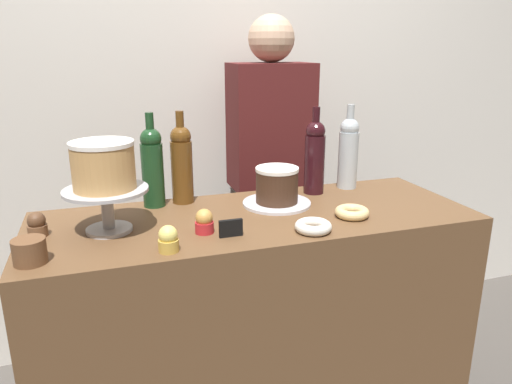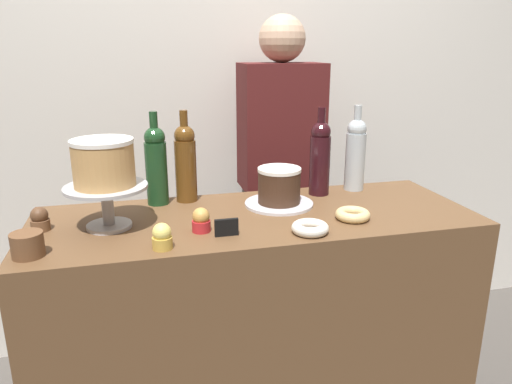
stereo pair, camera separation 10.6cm
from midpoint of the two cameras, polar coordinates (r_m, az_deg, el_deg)
name	(u,v)px [view 2 (the right image)]	position (r m, az deg, el deg)	size (l,w,h in m)	color
back_wall	(213,84)	(2.32, -3.83, 12.73)	(6.00, 0.05, 2.60)	silver
display_counter	(256,338)	(1.80, 1.77, -16.92)	(1.45, 0.53, 0.93)	brown
cake_stand_pedestal	(107,199)	(1.50, -15.38, -0.86)	(0.25, 0.25, 0.13)	#B2B2B7
white_layer_cake	(103,163)	(1.47, -15.71, 3.32)	(0.18, 0.18, 0.14)	tan
silver_serving_platter	(279,204)	(1.69, 4.54, -1.41)	(0.24, 0.24, 0.01)	silver
chocolate_round_cake	(279,185)	(1.67, 4.60, 0.78)	(0.15, 0.15, 0.12)	#3D2619
wine_bottle_green	(156,164)	(1.69, -10.02, 3.29)	(0.08, 0.08, 0.33)	#193D1E
wine_bottle_dark_red	(320,157)	(1.80, 9.30, 4.16)	(0.08, 0.08, 0.33)	black
wine_bottle_clear	(356,153)	(1.89, 13.33, 4.52)	(0.08, 0.08, 0.33)	#B2BCC1
wine_bottle_amber	(185,162)	(1.71, -6.62, 3.59)	(0.08, 0.08, 0.33)	#5B3814
cupcake_chocolate	(40,219)	(1.57, -22.54, -3.05)	(0.06, 0.06, 0.07)	brown
cupcake_lemon	(162,237)	(1.33, -8.86, -5.31)	(0.06, 0.06, 0.07)	gold
cupcake_caramel	(201,220)	(1.44, -4.44, -3.41)	(0.06, 0.06, 0.07)	red
donut_sugar	(310,228)	(1.45, 8.54, -4.27)	(0.11, 0.11, 0.03)	silver
donut_glazed	(353,215)	(1.59, 13.31, -2.65)	(0.11, 0.11, 0.03)	#E0C17F
cookie_stack	(27,245)	(1.39, -23.55, -5.79)	(0.08, 0.08, 0.07)	brown
price_sign_chalkboard	(226,227)	(1.41, -1.37, -4.26)	(0.07, 0.01, 0.05)	black
barista_figure	(280,188)	(2.23, 4.24, 0.47)	(0.36, 0.22, 1.60)	black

